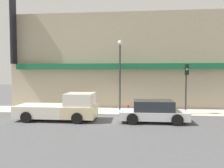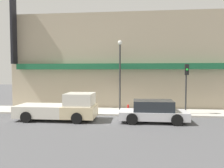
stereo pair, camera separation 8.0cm
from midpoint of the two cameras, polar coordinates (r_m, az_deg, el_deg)
The scene contains 8 objects.
ground_plane at distance 16.50m, azimuth 0.93°, elevation -8.36°, with size 80.00×80.00×0.00m, color #4C4C4F.
sidewalk at distance 18.00m, azimuth 1.36°, elevation -7.18°, with size 36.00×3.09×0.14m.
building at distance 20.76m, azimuth 1.97°, elevation 5.85°, with size 19.80×3.80×11.17m.
pickup_truck at distance 15.40m, azimuth -12.74°, elevation -6.19°, with size 5.43×2.27×1.86m.
parked_car at distance 14.68m, azimuth 10.83°, elevation -7.05°, with size 4.41×2.04×1.43m.
fire_hydrant at distance 17.20m, azimuth 4.35°, elevation -6.39°, with size 0.16×0.16×0.63m.
street_lamp at distance 18.24m, azimuth 2.21°, elevation 4.51°, with size 0.36×0.36×5.78m.
traffic_light at distance 17.27m, azimuth 18.97°, elevation 1.03°, with size 0.28×0.42×3.74m.
Camera 2 is at (1.41, -16.11, 3.26)m, focal length 35.00 mm.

